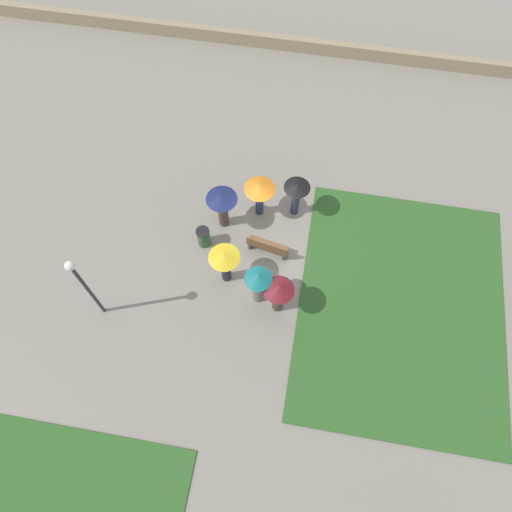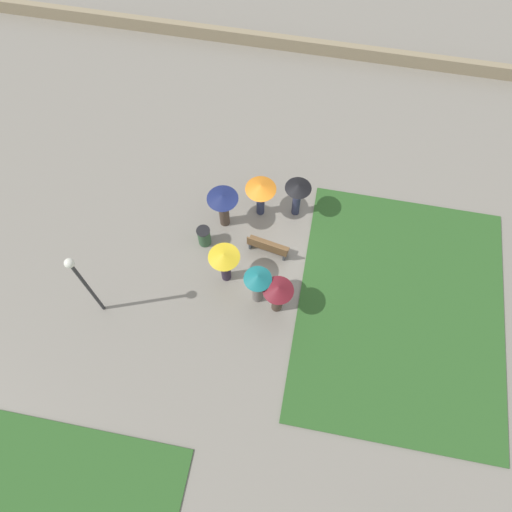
% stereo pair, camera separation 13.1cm
% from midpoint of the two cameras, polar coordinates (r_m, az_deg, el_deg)
% --- Properties ---
extents(ground_plane, '(90.00, 90.00, 0.00)m').
position_cam_midpoint_polar(ground_plane, '(19.59, 1.28, 1.54)').
color(ground_plane, gray).
extents(lawn_patch_near, '(7.44, 9.53, 0.06)m').
position_cam_midpoint_polar(lawn_patch_near, '(19.16, 16.05, -5.70)').
color(lawn_patch_near, '#2D5B26').
rests_on(lawn_patch_near, ground_plane).
extents(parapet_wall, '(45.00, 0.35, 0.68)m').
position_cam_midpoint_polar(parapet_wall, '(26.20, 5.43, 22.85)').
color(parapet_wall, gray).
rests_on(parapet_wall, ground_plane).
extents(park_bench, '(1.64, 0.70, 0.90)m').
position_cam_midpoint_polar(park_bench, '(18.98, 1.11, 1.08)').
color(park_bench, brown).
rests_on(park_bench, ground_plane).
extents(lamp_post, '(0.32, 0.32, 3.97)m').
position_cam_midpoint_polar(lamp_post, '(16.98, -19.43, -2.85)').
color(lamp_post, '#2D2D30').
rests_on(lamp_post, ground_plane).
extents(trash_bin, '(0.53, 0.53, 0.91)m').
position_cam_midpoint_polar(trash_bin, '(19.29, -6.20, 2.16)').
color(trash_bin, '#335638').
rests_on(trash_bin, ground_plane).
extents(crowd_person_orange, '(1.18, 1.18, 1.89)m').
position_cam_midpoint_polar(crowd_person_orange, '(19.05, 0.22, 7.42)').
color(crowd_person_orange, '#282D47').
rests_on(crowd_person_orange, ground_plane).
extents(crowd_person_teal, '(0.98, 0.98, 1.96)m').
position_cam_midpoint_polar(crowd_person_teal, '(17.39, 0.05, -3.12)').
color(crowd_person_teal, slate).
rests_on(crowd_person_teal, ground_plane).
extents(crowd_person_maroon, '(1.08, 1.08, 1.86)m').
position_cam_midpoint_polar(crowd_person_maroon, '(17.25, 2.39, -4.23)').
color(crowd_person_maroon, '#47382D').
rests_on(crowd_person_maroon, ground_plane).
extents(crowd_person_navy, '(1.19, 1.19, 1.92)m').
position_cam_midpoint_polar(crowd_person_navy, '(18.94, -4.07, 5.90)').
color(crowd_person_navy, '#47382D').
rests_on(crowd_person_navy, ground_plane).
extents(crowd_person_yellow, '(1.14, 1.14, 1.91)m').
position_cam_midpoint_polar(crowd_person_yellow, '(17.72, -3.80, -0.61)').
color(crowd_person_yellow, '#2D2333').
rests_on(crowd_person_yellow, ground_plane).
extents(crowd_person_black, '(1.01, 1.01, 1.92)m').
position_cam_midpoint_polar(crowd_person_black, '(19.19, 4.46, 7.27)').
color(crowd_person_black, '#282D47').
rests_on(crowd_person_black, ground_plane).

